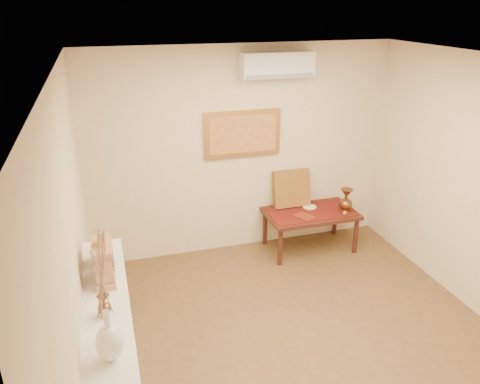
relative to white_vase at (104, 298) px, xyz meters
name	(u,v)px	position (x,y,z in m)	size (l,w,h in m)	color
floor	(309,351)	(1.80, 0.70, -1.46)	(4.50, 4.50, 0.00)	brown
ceiling	(329,67)	(1.80, 0.70, 1.24)	(4.50, 4.50, 0.00)	white
wall_back	(242,152)	(1.80, 2.95, -0.11)	(4.00, 0.02, 2.70)	beige
wall_left	(75,262)	(-0.20, 0.70, -0.11)	(0.02, 4.50, 2.70)	beige
white_vase	(104,298)	(0.00, 0.00, 0.00)	(0.18, 0.18, 0.96)	white
candlestick	(106,329)	(-0.02, 0.19, -0.38)	(0.09, 0.09, 0.20)	silver
brass_urn_small	(104,303)	(-0.03, 0.49, -0.37)	(0.10, 0.10, 0.23)	brown
table_cloth	(311,211)	(2.65, 2.58, -0.91)	(1.14, 0.59, 0.01)	#5E150F
brass_urn_tall	(346,198)	(3.07, 2.42, -0.70)	(0.18, 0.18, 0.40)	brown
plate	(310,207)	(2.69, 2.71, -0.90)	(0.18, 0.18, 0.01)	white
menu	(304,216)	(2.50, 2.45, -0.90)	(0.18, 0.25, 0.01)	maroon
cushion	(291,188)	(2.47, 2.84, -0.65)	(0.50, 0.10, 0.50)	maroon
display_ledge	(111,348)	(-0.02, 0.70, -0.97)	(0.37, 2.02, 0.98)	white
mantel_clock	(104,262)	(0.00, 0.98, -0.31)	(0.17, 0.36, 0.41)	tan
wooden_chest	(102,250)	(-0.02, 1.29, -0.36)	(0.16, 0.21, 0.24)	tan
low_table	(310,216)	(2.65, 2.58, -0.98)	(1.20, 0.70, 0.55)	#431B14
painting	(243,134)	(1.80, 2.93, 0.14)	(1.00, 0.06, 0.60)	#C0843D
ac_unit	(277,65)	(2.20, 2.82, 0.99)	(0.90, 0.25, 0.30)	white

